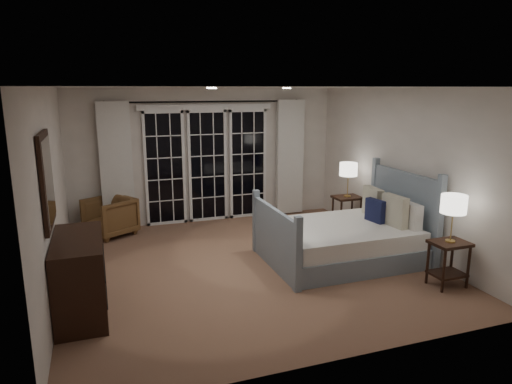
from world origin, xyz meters
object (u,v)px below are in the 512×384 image
object	(u,v)px
nightstand_right	(347,208)
bed	(345,238)
nightstand_left	(449,257)
lamp_left	(454,205)
lamp_right	(348,170)
armchair	(110,217)
dresser	(80,276)

from	to	relation	value
nightstand_right	bed	bearing A→B (deg)	-121.04
nightstand_left	nightstand_right	xyz separation A→B (m)	(0.01, 2.54, 0.01)
nightstand_right	lamp_left	distance (m)	2.63
lamp_right	armchair	size ratio (longest dim) A/B	0.83
lamp_right	nightstand_left	bearing A→B (deg)	-90.23
nightstand_right	dresser	xyz separation A→B (m)	(-4.42, -1.76, 0.04)
nightstand_left	lamp_left	xyz separation A→B (m)	(0.00, -0.00, 0.69)
bed	nightstand_right	distance (m)	1.50
bed	nightstand_right	bearing A→B (deg)	58.96
lamp_right	dresser	xyz separation A→B (m)	(-4.42, -1.76, -0.65)
nightstand_left	armchair	xyz separation A→B (m)	(-4.00, 3.60, -0.06)
nightstand_right	lamp_right	distance (m)	0.69
lamp_right	dresser	distance (m)	4.80
dresser	nightstand_left	bearing A→B (deg)	-10.05
nightstand_right	lamp_left	xyz separation A→B (m)	(-0.01, -2.54, 0.68)
bed	dresser	distance (m)	3.68
lamp_right	bed	bearing A→B (deg)	-121.04
bed	armchair	bearing A→B (deg)	144.22
nightstand_left	lamp_right	size ratio (longest dim) A/B	0.99
armchair	lamp_right	bearing A→B (deg)	44.61
nightstand_right	armchair	xyz separation A→B (m)	(-4.01, 1.05, -0.07)
bed	lamp_left	bearing A→B (deg)	-58.87
lamp_left	lamp_right	bearing A→B (deg)	89.77
bed	nightstand_right	size ratio (longest dim) A/B	3.55
nightstand_right	armchair	distance (m)	4.15
lamp_left	dresser	distance (m)	4.52
bed	dresser	bearing A→B (deg)	-172.53
nightstand_left	lamp_right	xyz separation A→B (m)	(0.01, 2.54, 0.71)
nightstand_left	nightstand_right	world-z (taller)	nightstand_right
bed	lamp_right	distance (m)	1.68
lamp_left	dresser	xyz separation A→B (m)	(-4.41, 0.78, -0.64)
armchair	dresser	xyz separation A→B (m)	(-0.41, -2.81, 0.11)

